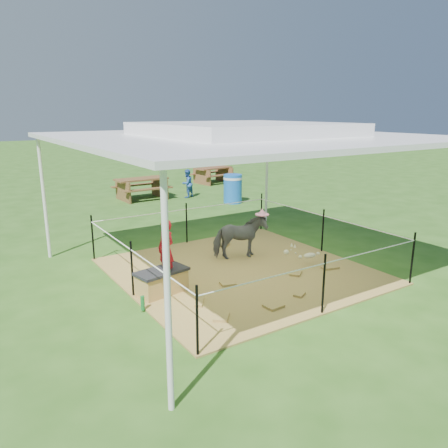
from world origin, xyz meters
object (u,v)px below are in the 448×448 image
pony (240,237)px  distant_person (187,183)px  trash_barrel (233,189)px  picnic_table_near (142,189)px  picnic_table_far (213,175)px  straw_bale (162,283)px  woman (166,244)px  foal (310,254)px  green_bottle (143,303)px

pony → distant_person: 7.19m
trash_barrel → distant_person: 1.93m
picnic_table_near → picnic_table_far: (4.09, 1.71, -0.03)m
picnic_table_near → distant_person: size_ratio=1.77×
picnic_table_near → straw_bale: bearing=-111.8°
straw_bale → trash_barrel: trash_barrel is taller
woman → picnic_table_far: size_ratio=0.61×
pony → foal: size_ratio=1.36×
straw_bale → pony: 2.35m
picnic_table_near → distant_person: distant_person is taller
pony → trash_barrel: 6.01m
green_bottle → foal: (3.71, 0.11, 0.11)m
foal → green_bottle: bearing=-168.2°
trash_barrel → green_bottle: bearing=-133.5°
trash_barrel → distant_person: bearing=116.7°
trash_barrel → picnic_table_near: size_ratio=0.54×
green_bottle → picnic_table_near: picnic_table_near is taller
foal → picnic_table_far: bearing=79.0°
straw_bale → foal: 3.18m
green_bottle → trash_barrel: bearing=46.5°
straw_bale → picnic_table_near: picnic_table_near is taller
straw_bale → trash_barrel: bearing=47.2°
foal → distant_person: bearing=90.1°
green_bottle → foal: 3.71m
foal → picnic_table_far: 10.97m
foal → distant_person: size_ratio=0.80×
pony → distant_person: size_ratio=1.08×
distant_person → trash_barrel: bearing=95.5°
woman → trash_barrel: (5.33, 5.85, -0.42)m
straw_bale → foal: foal is taller
green_bottle → picnic_table_near: bearing=67.5°
pony → trash_barrel: (3.23, 5.07, -0.01)m
distant_person → straw_bale: bearing=37.8°
picnic_table_far → straw_bale: bearing=-134.4°
green_bottle → foal: foal is taller
picnic_table_near → pony: bearing=-98.0°
woman → distant_person: 8.80m
pony → picnic_table_near: 7.45m
straw_bale → woman: size_ratio=0.83×
woman → pony: (2.09, 0.79, -0.41)m
woman → green_bottle: (-0.65, -0.45, -0.77)m
straw_bale → green_bottle: straw_bale is taller
trash_barrel → picnic_table_far: size_ratio=0.59×
straw_bale → distant_person: distant_person is taller
pony → distant_person: distant_person is taller
green_bottle → trash_barrel: (5.98, 6.30, 0.35)m
straw_bale → pony: pony is taller
straw_bale → picnic_table_far: picnic_table_far is taller
straw_bale → distant_person: (4.56, 7.57, 0.30)m
trash_barrel → picnic_table_far: 4.38m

